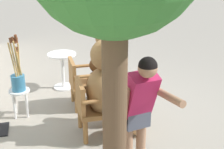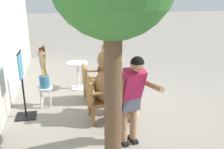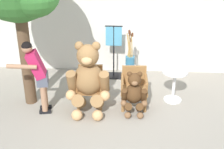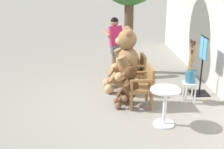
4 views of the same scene
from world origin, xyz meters
The scene contains 10 objects.
ground_plane centered at (0.00, 0.00, 0.00)m, with size 60.00×60.00×0.00m, color gray.
wooden_chair_left centered at (-0.47, 0.49, 0.46)m, with size 0.57×0.54×0.86m.
wooden_chair_right centered at (0.47, 0.49, 0.46)m, with size 0.57×0.54×0.86m.
teddy_bear_large centered at (-0.47, 0.23, 0.74)m, with size 0.90×0.86×1.51m.
teddy_bear_small centered at (0.47, 0.20, 0.45)m, with size 0.55×0.52×0.92m.
person_visitor centered at (-1.48, 0.11, 0.92)m, with size 0.73×0.57×1.56m.
white_stool centered at (0.37, 1.55, 0.36)m, with size 0.34×0.34×0.46m.
brush_bucket centered at (0.36, 1.54, 0.68)m, with size 0.22×0.22×0.93m.
round_side_table centered at (1.35, 0.76, 0.45)m, with size 0.56×0.56×0.72m.
clothing_display_stand centered at (-0.05, 1.94, 0.72)m, with size 0.44×0.40×1.36m.
Camera 4 is at (6.48, -0.63, 2.84)m, focal length 50.00 mm.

